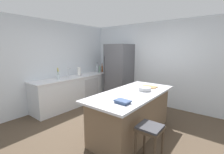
{
  "coord_description": "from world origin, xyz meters",
  "views": [
    {
      "loc": [
        1.86,
        -2.47,
        1.76
      ],
      "look_at": [
        -0.79,
        0.89,
        1.0
      ],
      "focal_mm": 24.88,
      "sensor_mm": 36.0,
      "label": 1
    }
  ],
  "objects_px": {
    "vinegar_bottle": "(102,69)",
    "cutting_board": "(149,87)",
    "soda_bottle": "(97,69)",
    "refrigerator": "(119,73)",
    "gin_bottle": "(100,69)",
    "cookbook_stack": "(123,102)",
    "paper_towel_roll": "(79,72)",
    "bar_stool": "(150,133)",
    "hot_sauce_bottle": "(105,70)",
    "mixing_bowl": "(145,89)",
    "flower_vase": "(58,76)",
    "sink_faucet": "(68,72)",
    "kitchen_island": "(132,113)"
  },
  "relations": [
    {
      "from": "bar_stool",
      "to": "gin_bottle",
      "type": "xyz_separation_m",
      "value": [
        -3.09,
        2.25,
        0.49
      ]
    },
    {
      "from": "flower_vase",
      "to": "hot_sauce_bottle",
      "type": "bearing_deg",
      "value": 87.82
    },
    {
      "from": "refrigerator",
      "to": "soda_bottle",
      "type": "relative_size",
      "value": 5.34
    },
    {
      "from": "paper_towel_roll",
      "to": "mixing_bowl",
      "type": "xyz_separation_m",
      "value": [
        2.52,
        -0.34,
        -0.11
      ]
    },
    {
      "from": "vinegar_bottle",
      "to": "gin_bottle",
      "type": "height_order",
      "value": "vinegar_bottle"
    },
    {
      "from": "hot_sauce_bottle",
      "to": "paper_towel_roll",
      "type": "bearing_deg",
      "value": -94.13
    },
    {
      "from": "paper_towel_roll",
      "to": "bar_stool",
      "type": "bearing_deg",
      "value": -22.08
    },
    {
      "from": "kitchen_island",
      "to": "flower_vase",
      "type": "xyz_separation_m",
      "value": [
        -2.37,
        -0.17,
        0.56
      ]
    },
    {
      "from": "vinegar_bottle",
      "to": "soda_bottle",
      "type": "xyz_separation_m",
      "value": [
        -0.07,
        -0.2,
        0.01
      ]
    },
    {
      "from": "hot_sauce_bottle",
      "to": "mixing_bowl",
      "type": "relative_size",
      "value": 0.79
    },
    {
      "from": "refrigerator",
      "to": "cutting_board",
      "type": "height_order",
      "value": "refrigerator"
    },
    {
      "from": "gin_bottle",
      "to": "mixing_bowl",
      "type": "distance_m",
      "value": 2.89
    },
    {
      "from": "flower_vase",
      "to": "gin_bottle",
      "type": "relative_size",
      "value": 1.2
    },
    {
      "from": "sink_faucet",
      "to": "gin_bottle",
      "type": "bearing_deg",
      "value": 89.37
    },
    {
      "from": "paper_towel_roll",
      "to": "vinegar_bottle",
      "type": "xyz_separation_m",
      "value": [
        0.01,
        1.11,
        -0.0
      ]
    },
    {
      "from": "kitchen_island",
      "to": "vinegar_bottle",
      "type": "xyz_separation_m",
      "value": [
        -2.37,
        1.72,
        0.59
      ]
    },
    {
      "from": "paper_towel_roll",
      "to": "kitchen_island",
      "type": "bearing_deg",
      "value": -14.38
    },
    {
      "from": "refrigerator",
      "to": "bar_stool",
      "type": "distance_m",
      "value": 3.19
    },
    {
      "from": "refrigerator",
      "to": "cookbook_stack",
      "type": "distance_m",
      "value": 2.87
    },
    {
      "from": "gin_bottle",
      "to": "cookbook_stack",
      "type": "bearing_deg",
      "value": -41.1
    },
    {
      "from": "hot_sauce_bottle",
      "to": "soda_bottle",
      "type": "bearing_deg",
      "value": -115.94
    },
    {
      "from": "kitchen_island",
      "to": "mixing_bowl",
      "type": "distance_m",
      "value": 0.57
    },
    {
      "from": "kitchen_island",
      "to": "flower_vase",
      "type": "bearing_deg",
      "value": -175.89
    },
    {
      "from": "cutting_board",
      "to": "soda_bottle",
      "type": "bearing_deg",
      "value": 160.23
    },
    {
      "from": "flower_vase",
      "to": "cutting_board",
      "type": "bearing_deg",
      "value": 17.88
    },
    {
      "from": "soda_bottle",
      "to": "mixing_bowl",
      "type": "distance_m",
      "value": 2.86
    },
    {
      "from": "refrigerator",
      "to": "gin_bottle",
      "type": "xyz_separation_m",
      "value": [
        -0.89,
        -0.02,
        0.06
      ]
    },
    {
      "from": "bar_stool",
      "to": "sink_faucet",
      "type": "bearing_deg",
      "value": 164.63
    },
    {
      "from": "gin_bottle",
      "to": "sink_faucet",
      "type": "bearing_deg",
      "value": -90.63
    },
    {
      "from": "hot_sauce_bottle",
      "to": "soda_bottle",
      "type": "xyz_separation_m",
      "value": [
        -0.14,
        -0.29,
        0.06
      ]
    },
    {
      "from": "hot_sauce_bottle",
      "to": "mixing_bowl",
      "type": "bearing_deg",
      "value": -32.38
    },
    {
      "from": "flower_vase",
      "to": "paper_towel_roll",
      "type": "height_order",
      "value": "flower_vase"
    },
    {
      "from": "kitchen_island",
      "to": "gin_bottle",
      "type": "bearing_deg",
      "value": 146.05
    },
    {
      "from": "flower_vase",
      "to": "paper_towel_roll",
      "type": "relative_size",
      "value": 1.05
    },
    {
      "from": "gin_bottle",
      "to": "flower_vase",
      "type": "bearing_deg",
      "value": -88.75
    },
    {
      "from": "vinegar_bottle",
      "to": "cookbook_stack",
      "type": "bearing_deg",
      "value": -42.77
    },
    {
      "from": "cookbook_stack",
      "to": "mixing_bowl",
      "type": "height_order",
      "value": "mixing_bowl"
    },
    {
      "from": "kitchen_island",
      "to": "cookbook_stack",
      "type": "xyz_separation_m",
      "value": [
        0.2,
        -0.66,
        0.47
      ]
    },
    {
      "from": "sink_faucet",
      "to": "vinegar_bottle",
      "type": "height_order",
      "value": "vinegar_bottle"
    },
    {
      "from": "sink_faucet",
      "to": "vinegar_bottle",
      "type": "relative_size",
      "value": 0.9
    },
    {
      "from": "vinegar_bottle",
      "to": "gin_bottle",
      "type": "distance_m",
      "value": 0.11
    },
    {
      "from": "paper_towel_roll",
      "to": "gin_bottle",
      "type": "xyz_separation_m",
      "value": [
        -0.03,
        1.01,
        -0.02
      ]
    },
    {
      "from": "gin_bottle",
      "to": "mixing_bowl",
      "type": "relative_size",
      "value": 1.04
    },
    {
      "from": "vinegar_bottle",
      "to": "cookbook_stack",
      "type": "xyz_separation_m",
      "value": [
        2.57,
        -2.38,
        -0.12
      ]
    },
    {
      "from": "hot_sauce_bottle",
      "to": "mixing_bowl",
      "type": "height_order",
      "value": "hot_sauce_bottle"
    },
    {
      "from": "cutting_board",
      "to": "bar_stool",
      "type": "bearing_deg",
      "value": -64.07
    },
    {
      "from": "cookbook_stack",
      "to": "mixing_bowl",
      "type": "xyz_separation_m",
      "value": [
        -0.07,
        0.92,
        0.01
      ]
    },
    {
      "from": "mixing_bowl",
      "to": "cookbook_stack",
      "type": "bearing_deg",
      "value": -85.86
    },
    {
      "from": "vinegar_bottle",
      "to": "cutting_board",
      "type": "relative_size",
      "value": 0.98
    },
    {
      "from": "hot_sauce_bottle",
      "to": "flower_vase",
      "type": "bearing_deg",
      "value": -92.18
    }
  ]
}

